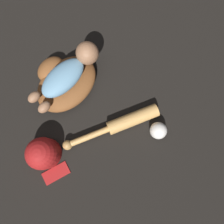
{
  "coord_description": "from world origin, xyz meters",
  "views": [
    {
      "loc": [
        -0.12,
        -0.4,
        1.01
      ],
      "look_at": [
        0.02,
        -0.27,
        0.07
      ],
      "focal_mm": 35.0,
      "sensor_mm": 36.0,
      "label": 1
    }
  ],
  "objects": [
    {
      "name": "baseball_bat",
      "position": [
        0.02,
        -0.33,
        0.03
      ],
      "size": [
        0.43,
        0.23,
        0.06
      ],
      "color": "tan",
      "rests_on": "ground"
    },
    {
      "name": "baseball_cap",
      "position": [
        -0.31,
        -0.18,
        0.06
      ],
      "size": [
        0.17,
        0.21,
        0.14
      ],
      "color": "maroon",
      "rests_on": "ground"
    },
    {
      "name": "baby_figure",
      "position": [
        0.02,
        -0.02,
        0.13
      ],
      "size": [
        0.37,
        0.12,
        0.1
      ],
      "color": "#6693B2",
      "rests_on": "baseball_glove"
    },
    {
      "name": "baseball_glove",
      "position": [
        -0.02,
        -0.0,
        0.04
      ],
      "size": [
        0.31,
        0.27,
        0.09
      ],
      "color": "brown",
      "rests_on": "ground"
    },
    {
      "name": "ground_plane",
      "position": [
        0.0,
        0.0,
        0.0
      ],
      "size": [
        6.0,
        6.0,
        0.0
      ],
      "primitive_type": "plane",
      "color": "black"
    },
    {
      "name": "baseball",
      "position": [
        0.11,
        -0.47,
        0.04
      ],
      "size": [
        0.08,
        0.08,
        0.08
      ],
      "color": "white",
      "rests_on": "ground"
    }
  ]
}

